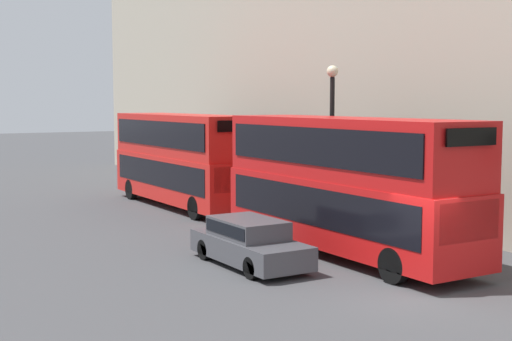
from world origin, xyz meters
TOP-DOWN VIEW (x-y plane):
  - ground_plane at (0.00, 0.00)m, footprint 200.00×200.00m
  - bus_leading at (1.60, 4.88)m, footprint 2.59×10.46m
  - bus_second_in_queue at (1.60, 17.09)m, footprint 2.59×10.55m
  - car_dark_sedan at (-1.80, 5.12)m, footprint 1.80×4.50m
  - street_lamp at (3.80, 8.49)m, footprint 0.44×0.44m
  - pedestrian at (4.44, 17.46)m, footprint 0.36×0.36m

SIDE VIEW (x-z plane):
  - ground_plane at x=0.00m, z-range 0.00..0.00m
  - pedestrian at x=4.44m, z-range -0.06..1.50m
  - car_dark_sedan at x=-1.80m, z-range 0.04..1.46m
  - bus_second_in_queue at x=1.60m, z-range 0.22..4.54m
  - bus_leading at x=1.60m, z-range 0.22..4.63m
  - street_lamp at x=3.80m, z-range 0.75..7.02m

